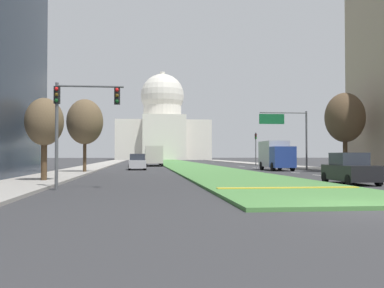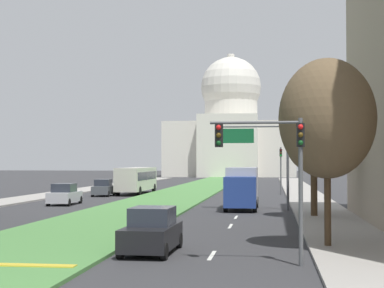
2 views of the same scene
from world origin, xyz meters
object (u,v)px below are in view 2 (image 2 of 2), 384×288
street_tree_right_near (327,119)px  sedan_lead_stopped (152,232)px  sedan_midblock (65,195)px  sedan_distant (103,188)px  capitol_building (231,131)px  traffic_light_near_right (276,158)px  street_tree_right_mid (314,137)px  traffic_light_far_right (281,165)px  box_truck_delivery (242,188)px  city_bus (137,178)px  overhead_guide_sign (261,148)px

street_tree_right_near → sedan_lead_stopped: size_ratio=1.90×
sedan_midblock → sedan_distant: size_ratio=1.06×
sedan_midblock → sedan_distant: 13.10m
capitol_building → sedan_distant: size_ratio=7.39×
traffic_light_near_right → street_tree_right_near: 5.19m
street_tree_right_mid → sedan_lead_stopped: (-7.51, -16.36, -4.42)m
sedan_lead_stopped → sedan_midblock: (-12.55, 25.93, -0.01)m
traffic_light_far_right → sedan_distant: size_ratio=1.23×
traffic_light_near_right → traffic_light_far_right: same height
street_tree_right_mid → box_truck_delivery: bearing=128.8°
traffic_light_far_right → street_tree_right_mid: street_tree_right_mid is taller
traffic_light_far_right → street_tree_right_mid: size_ratio=0.68×
sedan_lead_stopped → city_bus: bearing=103.3°
traffic_light_near_right → city_bus: size_ratio=0.47×
sedan_distant → overhead_guide_sign: bearing=-44.5°
sedan_lead_stopped → box_truck_delivery: (2.53, 22.55, 0.83)m
traffic_light_far_right → sedan_lead_stopped: bearing=-97.5°
sedan_lead_stopped → city_bus: (-10.29, 43.69, 0.92)m
traffic_light_far_right → sedan_lead_stopped: 44.17m
street_tree_right_near → box_truck_delivery: street_tree_right_near is taller
traffic_light_far_right → box_truck_delivery: (-3.26, -21.17, -1.64)m
sedan_distant → street_tree_right_near: bearing=-61.7°
sedan_distant → city_bus: (2.53, 4.65, 0.95)m
traffic_light_far_right → city_bus: traffic_light_far_right is taller
street_tree_right_near → box_truck_delivery: (-4.57, 20.54, -3.79)m
capitol_building → city_bus: bearing=-93.5°
capitol_building → sedan_midblock: (-7.41, -101.54, -10.19)m
sedan_distant → sedan_midblock: bearing=-88.8°
capitol_building → sedan_distant: capitol_building is taller
overhead_guide_sign → box_truck_delivery: bearing=178.4°
sedan_distant → city_bus: 5.38m
sedan_lead_stopped → sedan_midblock: size_ratio=0.94×
traffic_light_far_right → overhead_guide_sign: overhead_guide_sign is taller
street_tree_right_mid → capitol_building: bearing=96.5°
traffic_light_near_right → city_bus: traffic_light_near_right is taller
traffic_light_far_right → sedan_midblock: traffic_light_far_right is taller
overhead_guide_sign → city_bus: 25.70m
sedan_lead_stopped → city_bus: size_ratio=0.38×
street_tree_right_mid → sedan_midblock: (-20.06, 9.57, -4.43)m
street_tree_right_mid → city_bus: street_tree_right_mid is taller
street_tree_right_near → overhead_guide_sign: bearing=98.6°
sedan_distant → sedan_lead_stopped: bearing=-71.8°
street_tree_right_near → city_bus: 45.31m
street_tree_right_near → sedan_distant: street_tree_right_near is taller
box_truck_delivery → street_tree_right_mid: bearing=-51.2°
overhead_guide_sign → sedan_midblock: size_ratio=1.45×
capitol_building → street_tree_right_mid: size_ratio=4.04×
overhead_guide_sign → sedan_midblock: bearing=168.3°
sedan_lead_stopped → traffic_light_far_right: bearing=82.5°
street_tree_right_mid → sedan_lead_stopped: street_tree_right_mid is taller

